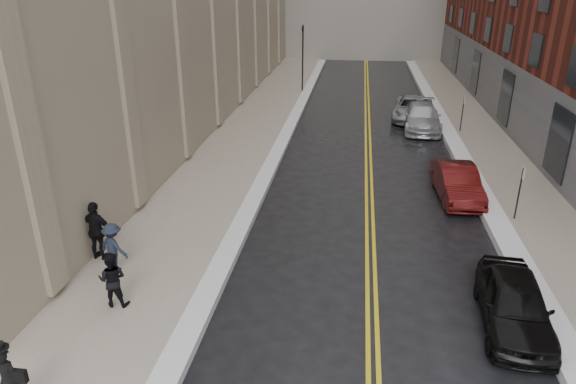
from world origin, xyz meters
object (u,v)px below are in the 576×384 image
(car_silver_far, at_px, (413,109))
(pedestrian_b, at_px, (113,247))
(car_maroon, at_px, (457,183))
(car_black, at_px, (514,303))
(pedestrian_main, at_px, (8,380))
(pedestrian_a, at_px, (112,279))
(pedestrian_c, at_px, (97,231))
(car_silver_near, at_px, (422,117))

(car_silver_far, height_order, pedestrian_b, pedestrian_b)
(car_maroon, bearing_deg, car_black, -92.84)
(car_black, relative_size, pedestrian_main, 2.55)
(car_black, height_order, pedestrian_a, pedestrian_a)
(pedestrian_a, xyz_separation_m, pedestrian_c, (-1.60, 2.34, 0.18))
(car_silver_near, xyz_separation_m, pedestrian_a, (-10.29, -19.85, 0.21))
(car_black, bearing_deg, pedestrian_main, -153.09)
(car_silver_far, xyz_separation_m, pedestrian_b, (-10.76, -20.39, 0.22))
(car_black, height_order, car_silver_far, car_silver_far)
(car_maroon, height_order, pedestrian_b, pedestrian_b)
(car_silver_near, distance_m, pedestrian_c, 21.17)
(car_silver_near, relative_size, pedestrian_b, 3.30)
(car_silver_far, xyz_separation_m, pedestrian_a, (-9.95, -22.16, 0.24))
(pedestrian_main, distance_m, pedestrian_a, 3.91)
(car_silver_far, distance_m, pedestrian_c, 22.94)
(car_silver_far, bearing_deg, pedestrian_a, -106.37)
(car_black, xyz_separation_m, car_silver_near, (-0.45, 19.15, 0.05))
(car_maroon, distance_m, car_silver_near, 10.57)
(car_silver_near, bearing_deg, car_maroon, -85.97)
(car_maroon, height_order, pedestrian_c, pedestrian_c)
(car_maroon, height_order, car_silver_far, car_silver_far)
(car_black, distance_m, car_maroon, 8.58)
(car_maroon, height_order, car_silver_near, car_silver_near)
(car_silver_near, bearing_deg, pedestrian_c, -122.16)
(car_black, bearing_deg, car_silver_far, 96.66)
(car_silver_far, bearing_deg, pedestrian_main, -103.91)
(pedestrian_a, relative_size, pedestrian_c, 0.82)
(pedestrian_b, relative_size, pedestrian_c, 0.79)
(car_black, xyz_separation_m, pedestrian_a, (-10.74, -0.71, 0.26))
(car_silver_near, xyz_separation_m, pedestrian_main, (-10.72, -23.74, 0.21))
(car_black, height_order, car_maroon, car_maroon)
(car_maroon, xyz_separation_m, car_silver_far, (-0.71, 12.87, 0.01))
(car_maroon, distance_m, car_silver_far, 12.89)
(pedestrian_b, xyz_separation_m, pedestrian_c, (-0.80, 0.58, 0.20))
(pedestrian_b, bearing_deg, car_black, -164.28)
(car_silver_near, bearing_deg, pedestrian_main, -112.26)
(car_black, height_order, pedestrian_b, pedestrian_b)
(car_black, distance_m, car_silver_near, 19.15)
(pedestrian_a, bearing_deg, pedestrian_main, 78.74)
(pedestrian_c, bearing_deg, car_maroon, -141.35)
(pedestrian_a, bearing_deg, car_silver_near, -122.47)
(car_maroon, relative_size, pedestrian_c, 2.16)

